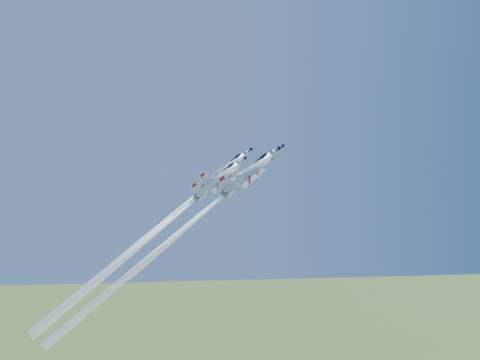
{
  "coord_description": "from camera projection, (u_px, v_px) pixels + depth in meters",
  "views": [
    {
      "loc": [
        -13.33,
        -122.84,
        94.95
      ],
      "look_at": [
        0.0,
        0.0,
        90.7
      ],
      "focal_mm": 40.0,
      "sensor_mm": 36.0,
      "label": 1
    }
  ],
  "objects": [
    {
      "name": "jet_slot",
      "position": [
        149.0,
        238.0,
        120.28
      ],
      "size": [
        45.05,
        14.1,
        43.4
      ],
      "rotation": [
        0.69,
        0.14,
        -1.34
      ],
      "color": "silver"
    },
    {
      "name": "jet_lead",
      "position": [
        213.0,
        205.0,
        125.45
      ],
      "size": [
        35.66,
        11.81,
        33.8
      ],
      "rotation": [
        0.69,
        0.14,
        -1.34
      ],
      "color": "silver"
    },
    {
      "name": "jet_right",
      "position": [
        174.0,
        237.0,
        115.93
      ],
      "size": [
        48.35,
        15.23,
        46.5
      ],
      "rotation": [
        0.69,
        0.14,
        -1.34
      ],
      "color": "silver"
    },
    {
      "name": "jet_left",
      "position": [
        152.0,
        232.0,
        123.32
      ],
      "size": [
        47.58,
        14.7,
        45.99
      ],
      "rotation": [
        0.69,
        0.14,
        -1.34
      ],
      "color": "silver"
    }
  ]
}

